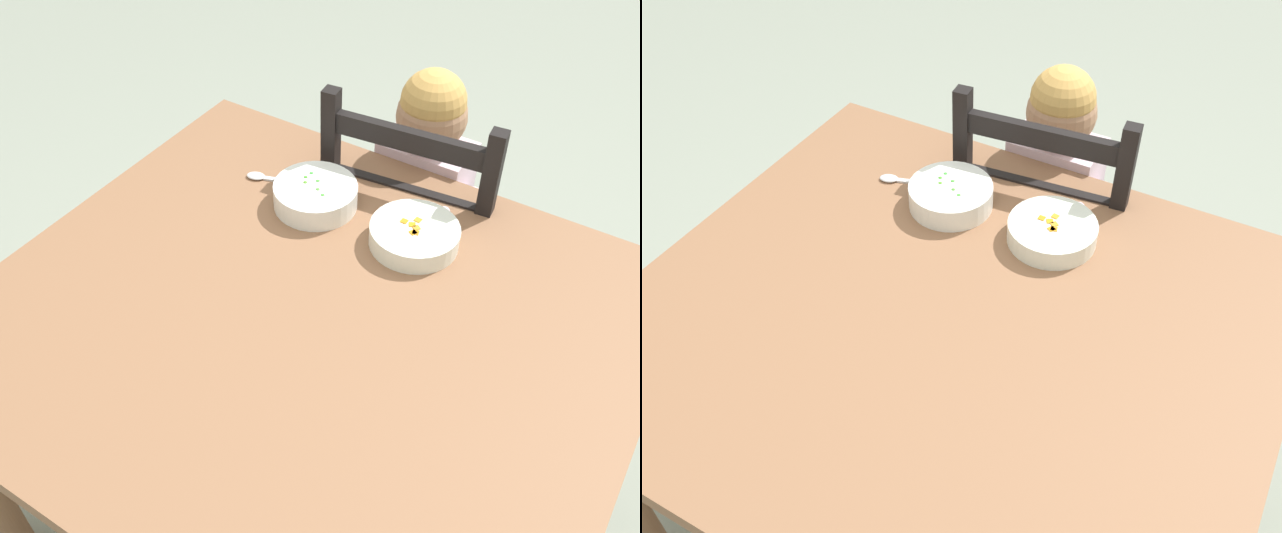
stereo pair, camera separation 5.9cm
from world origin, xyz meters
TOP-DOWN VIEW (x-y plane):
  - ground_plane at (0.00, 0.00)m, footprint 8.00×8.00m
  - dining_table at (0.00, 0.00)m, footprint 1.23×1.10m
  - dining_chair at (-0.03, 0.60)m, footprint 0.46×0.46m
  - child_figure at (-0.04, 0.59)m, footprint 0.32×0.31m
  - bowl_of_peas at (-0.16, 0.30)m, footprint 0.19×0.19m
  - bowl_of_carrots at (0.08, 0.30)m, footprint 0.19×0.19m
  - spoon at (-0.32, 0.32)m, footprint 0.14×0.06m

SIDE VIEW (x-z plane):
  - ground_plane at x=0.00m, z-range 0.00..0.00m
  - dining_chair at x=-0.03m, z-range -0.02..0.92m
  - child_figure at x=-0.04m, z-range 0.15..1.10m
  - dining_table at x=0.00m, z-range 0.27..1.01m
  - spoon at x=-0.32m, z-range 0.73..0.74m
  - bowl_of_carrots at x=0.08m, z-range 0.73..0.78m
  - bowl_of_peas at x=-0.16m, z-range 0.73..0.79m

